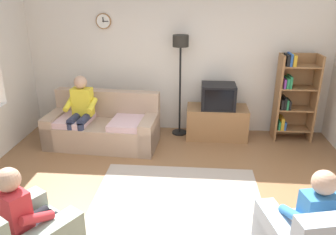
{
  "coord_description": "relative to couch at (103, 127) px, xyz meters",
  "views": [
    {
      "loc": [
        0.33,
        -3.46,
        2.56
      ],
      "look_at": [
        -0.04,
        1.03,
        0.82
      ],
      "focal_mm": 35.22,
      "sensor_mm": 36.0,
      "label": 1
    }
  ],
  "objects": [
    {
      "name": "bookshelf",
      "position": [
        3.33,
        0.54,
        0.5
      ],
      "size": [
        0.68,
        0.36,
        1.58
      ],
      "color": "olive",
      "rests_on": "ground_plane"
    },
    {
      "name": "person_in_right_armchair",
      "position": [
        2.71,
        -2.6,
        0.29
      ],
      "size": [
        0.57,
        0.59,
        1.12
      ],
      "color": "#3372B2",
      "rests_on": "ground_plane"
    },
    {
      "name": "person_in_left_armchair",
      "position": [
        0.01,
        -2.79,
        0.29
      ],
      "size": [
        0.61,
        0.64,
        1.12
      ],
      "color": "red",
      "rests_on": "ground_plane"
    },
    {
      "name": "person_on_couch",
      "position": [
        -0.34,
        -0.11,
        0.39
      ],
      "size": [
        0.53,
        0.56,
        1.24
      ],
      "color": "yellow",
      "rests_on": "ground_plane"
    },
    {
      "name": "tv_stand",
      "position": [
        2.01,
        0.47,
        -0.02
      ],
      "size": [
        1.1,
        0.56,
        0.58
      ],
      "color": "olive",
      "rests_on": "ground_plane"
    },
    {
      "name": "floor_lamp",
      "position": [
        1.32,
        0.57,
        1.14
      ],
      "size": [
        0.28,
        0.28,
        1.85
      ],
      "color": "black",
      "rests_on": "ground_plane"
    },
    {
      "name": "couch",
      "position": [
        0.0,
        0.0,
        0.0
      ],
      "size": [
        1.96,
        1.01,
        0.9
      ],
      "color": "tan",
      "rests_on": "ground_plane"
    },
    {
      "name": "area_rug",
      "position": [
        1.4,
        -1.6,
        -0.31
      ],
      "size": [
        2.2,
        1.7,
        0.01
      ],
      "primitive_type": "cube",
      "color": "#AD9E8E",
      "rests_on": "ground_plane"
    },
    {
      "name": "ground_plane",
      "position": [
        1.25,
        -1.78,
        -0.31
      ],
      "size": [
        12.0,
        12.0,
        0.0
      ],
      "primitive_type": "plane",
      "color": "#8C603D"
    },
    {
      "name": "back_wall_assembly",
      "position": [
        1.25,
        0.88,
        1.04
      ],
      "size": [
        6.2,
        0.17,
        2.7
      ],
      "color": "silver",
      "rests_on": "ground_plane"
    },
    {
      "name": "tv",
      "position": [
        2.01,
        0.44,
        0.49
      ],
      "size": [
        0.6,
        0.49,
        0.44
      ],
      "color": "black",
      "rests_on": "tv_stand"
    }
  ]
}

